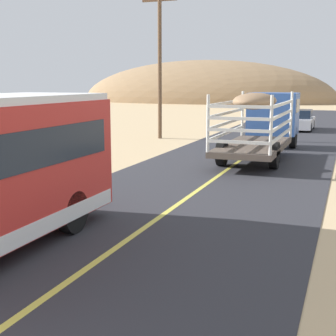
# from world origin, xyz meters

# --- Properties ---
(livestock_truck) EXTENTS (2.53, 9.70, 3.02)m
(livestock_truck) POSITION_xyz_m (0.65, 21.49, 1.79)
(livestock_truck) COLOR #3359A5
(livestock_truck) RESTS_ON road_surface
(car_far) EXTENTS (1.80, 4.40, 1.46)m
(car_far) POSITION_xyz_m (1.12, 33.94, 0.69)
(car_far) COLOR silver
(car_far) RESTS_ON road_surface
(power_pole_mid) EXTENTS (2.20, 0.24, 8.90)m
(power_pole_mid) POSITION_xyz_m (-6.59, 25.51, 4.75)
(power_pole_mid) COLOR brown
(power_pole_mid) RESTS_ON ground
(boulder_near_shoulder) EXTENTS (1.69, 1.72, 1.16)m
(boulder_near_shoulder) POSITION_xyz_m (-15.43, 21.65, 0.58)
(boulder_near_shoulder) COLOR #756656
(boulder_near_shoulder) RESTS_ON ground
(distant_hill) EXTENTS (44.96, 18.80, 14.22)m
(distant_hill) POSITION_xyz_m (-19.43, 78.75, 0.00)
(distant_hill) COLOR #957553
(distant_hill) RESTS_ON ground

